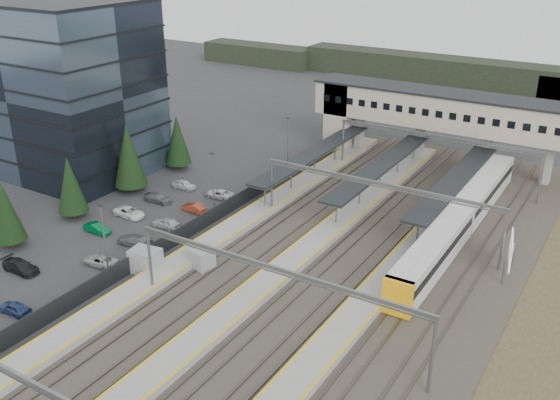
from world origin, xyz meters
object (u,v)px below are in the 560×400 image
Objects in this scene: relay_cabin_near at (146,261)px; billboard at (511,251)px; office_building at (61,87)px; relay_cabin_far at (201,259)px; footbridge at (427,111)px; train at (460,220)px.

relay_cabin_near is 37.41m from billboard.
office_building reaches higher than relay_cabin_far.
footbridge is (43.70, 30.00, -4.26)m from office_building.
train is (25.40, 25.02, 0.78)m from relay_cabin_near.
relay_cabin_near is 0.08× the size of train.
office_building reaches higher than billboard.
relay_cabin_near is at bearing -150.01° from billboard.
footbridge is at bearing 34.47° from office_building.
office_building is 0.60× the size of footbridge.
office_building is 8.60× the size of relay_cabin_far.
train is 9.45m from billboard.
billboard is at bearing 29.99° from relay_cabin_near.
relay_cabin_near is at bearing -105.52° from footbridge.
relay_cabin_near is 1.16× the size of relay_cabin_far.
footbridge is 26.04m from train.
train is (56.00, 7.81, -10.15)m from office_building.
footbridge reaches higher than relay_cabin_far.
office_building is 39.25m from relay_cabin_far.
relay_cabin_near is 0.08× the size of footbridge.
footbridge is 7.76× the size of billboard.
office_building is 7.39× the size of relay_cabin_near.
footbridge reaches higher than relay_cabin_near.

